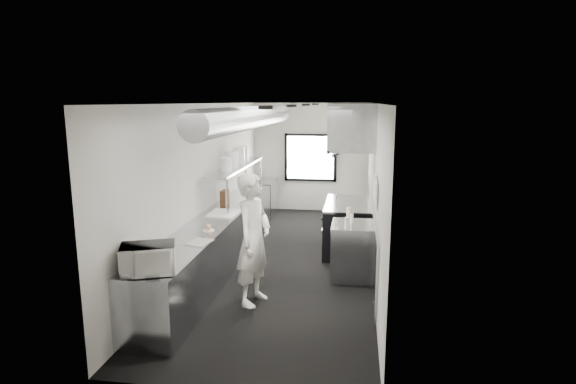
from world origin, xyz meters
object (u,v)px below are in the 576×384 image
(prep_counter, at_px, (218,241))
(exhaust_hood, at_px, (352,126))
(bottle_station, at_px, (352,251))
(plate_stack_d, at_px, (243,154))
(plate_stack_b, at_px, (232,159))
(far_work_table, at_px, (261,198))
(deli_tub_b, at_px, (161,246))
(cutting_board, at_px, (223,213))
(squeeze_bottle_c, at_px, (352,218))
(microwave, at_px, (148,259))
(line_cook, at_px, (253,239))
(pass_shelf, at_px, (237,167))
(squeeze_bottle_b, at_px, (348,221))
(knife_block, at_px, (225,197))
(deli_tub_a, at_px, (157,251))
(squeeze_bottle_d, at_px, (348,217))
(small_plate, at_px, (209,230))
(squeeze_bottle_a, at_px, (347,223))
(plate_stack_a, at_px, (226,164))
(plate_stack_c, at_px, (239,155))
(range, at_px, (347,227))

(prep_counter, bearing_deg, exhaust_hood, 28.11)
(bottle_station, xyz_separation_m, plate_stack_d, (-2.34, 2.29, 1.29))
(prep_counter, xyz_separation_m, plate_stack_b, (-0.08, 1.29, 1.28))
(far_work_table, bearing_deg, deli_tub_b, -92.01)
(prep_counter, bearing_deg, cutting_board, 73.39)
(deli_tub_b, xyz_separation_m, squeeze_bottle_c, (2.48, 1.76, 0.03))
(microwave, relative_size, squeeze_bottle_c, 3.51)
(exhaust_hood, xyz_separation_m, line_cook, (-1.31, -2.58, -1.45))
(prep_counter, distance_m, bottle_station, 2.31)
(pass_shelf, relative_size, plate_stack_d, 8.81)
(squeeze_bottle_b, bearing_deg, pass_shelf, 140.88)
(knife_block, relative_size, squeeze_bottle_c, 1.66)
(deli_tub_a, height_order, plate_stack_b, plate_stack_b)
(squeeze_bottle_c, bearing_deg, squeeze_bottle_d, 124.31)
(small_plate, height_order, knife_block, knife_block)
(pass_shelf, xyz_separation_m, squeeze_bottle_a, (2.25, -1.97, -0.55))
(plate_stack_d, bearing_deg, cutting_board, -87.24)
(deli_tub_b, bearing_deg, plate_stack_a, 86.66)
(pass_shelf, xyz_separation_m, deli_tub_b, (-0.16, -3.42, -0.59))
(knife_block, height_order, plate_stack_a, plate_stack_a)
(small_plate, bearing_deg, plate_stack_d, 93.49)
(plate_stack_b, bearing_deg, pass_shelf, 79.88)
(exhaust_hood, height_order, cutting_board, exhaust_hood)
(deli_tub_b, height_order, plate_stack_b, plate_stack_b)
(pass_shelf, height_order, deli_tub_b, pass_shelf)
(plate_stack_d, relative_size, squeeze_bottle_b, 2.01)
(deli_tub_a, height_order, squeeze_bottle_a, squeeze_bottle_a)
(squeeze_bottle_d, bearing_deg, plate_stack_d, 136.43)
(small_plate, distance_m, plate_stack_b, 2.38)
(plate_stack_d, bearing_deg, small_plate, -86.51)
(far_work_table, xyz_separation_m, squeeze_bottle_d, (2.23, -3.78, 0.54))
(plate_stack_c, height_order, plate_stack_d, same)
(range, distance_m, microwave, 4.53)
(range, relative_size, squeeze_bottle_c, 10.06)
(pass_shelf, height_order, range, pass_shelf)
(plate_stack_d, distance_m, squeeze_bottle_c, 3.32)
(line_cook, xyz_separation_m, squeeze_bottle_d, (1.29, 1.31, 0.05))
(prep_counter, xyz_separation_m, plate_stack_c, (-0.08, 1.84, 1.29))
(microwave, distance_m, plate_stack_d, 4.87)
(exhaust_hood, distance_m, small_plate, 3.35)
(small_plate, bearing_deg, deli_tub_a, -104.73)
(exhaust_hood, height_order, squeeze_bottle_a, exhaust_hood)
(plate_stack_a, bearing_deg, plate_stack_b, 94.11)
(exhaust_hood, distance_m, prep_counter, 3.20)
(line_cook, distance_m, plate_stack_d, 3.70)
(squeeze_bottle_c, bearing_deg, bottle_station, -72.39)
(prep_counter, distance_m, pass_shelf, 1.85)
(plate_stack_c, bearing_deg, squeeze_bottle_a, -45.26)
(line_cook, bearing_deg, deli_tub_b, 130.92)
(deli_tub_a, bearing_deg, line_cook, 33.04)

